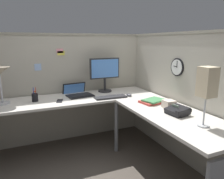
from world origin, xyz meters
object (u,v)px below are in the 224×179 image
object	(u,v)px
keyboard	(111,97)
office_phone	(178,111)
monitor	(105,72)
book_stack	(153,101)
pen_cup	(35,97)
cell_phone	(60,101)
laptop	(77,93)
desk_lamp_paper	(207,84)
computer_mouse	(129,95)
wall_clock	(177,67)
tissue_box	(169,104)

from	to	relation	value
keyboard	office_phone	world-z (taller)	office_phone
monitor	book_stack	world-z (taller)	monitor
pen_cup	cell_phone	world-z (taller)	pen_cup
laptop	book_stack	distance (m)	1.07
cell_phone	pen_cup	bearing A→B (deg)	174.94
cell_phone	keyboard	bearing A→B (deg)	7.36
monitor	laptop	size ratio (longest dim) A/B	1.18
office_phone	book_stack	size ratio (longest dim) A/B	0.69
monitor	desk_lamp_paper	xyz separation A→B (m)	(0.30, -1.60, 0.09)
keyboard	book_stack	distance (m)	0.57
office_phone	book_stack	distance (m)	0.47
laptop	keyboard	world-z (taller)	laptop
computer_mouse	desk_lamp_paper	distance (m)	1.27
laptop	cell_phone	size ratio (longest dim) A/B	2.93
desk_lamp_paper	wall_clock	size ratio (longest dim) A/B	2.41
keyboard	computer_mouse	size ratio (longest dim) A/B	4.13
laptop	tissue_box	bearing A→B (deg)	-52.23
cell_phone	office_phone	distance (m)	1.43
cell_phone	wall_clock	world-z (taller)	wall_clock
computer_mouse	desk_lamp_paper	xyz separation A→B (m)	(0.10, -1.21, 0.37)
keyboard	computer_mouse	world-z (taller)	computer_mouse
keyboard	wall_clock	size ratio (longest dim) A/B	1.95
book_stack	keyboard	bearing A→B (deg)	132.41
monitor	computer_mouse	bearing A→B (deg)	-62.48
desk_lamp_paper	tissue_box	size ratio (longest dim) A/B	4.42
wall_clock	computer_mouse	bearing A→B (deg)	133.51
cell_phone	office_phone	size ratio (longest dim) A/B	0.65
computer_mouse	desk_lamp_paper	bearing A→B (deg)	-85.24
office_phone	desk_lamp_paper	xyz separation A→B (m)	(0.00, -0.34, 0.35)
cell_phone	book_stack	xyz separation A→B (m)	(1.04, -0.53, 0.02)
wall_clock	book_stack	bearing A→B (deg)	173.04
wall_clock	cell_phone	bearing A→B (deg)	157.17
pen_cup	desk_lamp_paper	xyz separation A→B (m)	(1.31, -1.45, 0.33)
laptop	wall_clock	world-z (taller)	wall_clock
monitor	office_phone	bearing A→B (deg)	-76.54
monitor	desk_lamp_paper	bearing A→B (deg)	-79.27
pen_cup	wall_clock	bearing A→B (deg)	-22.67
pen_cup	desk_lamp_paper	world-z (taller)	desk_lamp_paper
desk_lamp_paper	tissue_box	distance (m)	0.65
laptop	pen_cup	bearing A→B (deg)	-167.51
tissue_box	office_phone	bearing A→B (deg)	-104.87
computer_mouse	laptop	bearing A→B (deg)	150.22
office_phone	tissue_box	xyz separation A→B (m)	(0.06, 0.22, 0.01)
tissue_box	wall_clock	bearing A→B (deg)	38.38
book_stack	computer_mouse	bearing A→B (deg)	105.36
computer_mouse	office_phone	size ratio (longest dim) A/B	0.47
keyboard	pen_cup	world-z (taller)	pen_cup
cell_phone	wall_clock	bearing A→B (deg)	-6.00
monitor	pen_cup	world-z (taller)	monitor
computer_mouse	desk_lamp_paper	size ratio (longest dim) A/B	0.20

